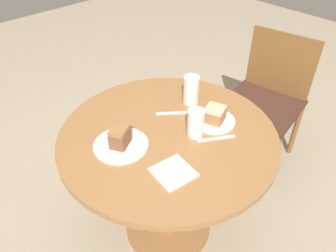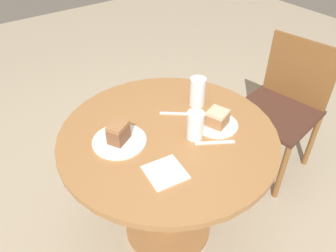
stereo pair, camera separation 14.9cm
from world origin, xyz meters
name	(u,v)px [view 1 (the left image)]	position (x,y,z in m)	size (l,w,h in m)	color
ground_plane	(168,226)	(0.00, 0.00, 0.00)	(8.00, 8.00, 0.00)	tan
table	(168,160)	(0.00, 0.00, 0.55)	(1.02, 1.02, 0.73)	#9E6B3D
chair	(266,98)	(-0.03, 0.95, 0.48)	(0.54, 0.54, 0.88)	brown
plate_near	(214,121)	(0.09, 0.22, 0.73)	(0.20, 0.20, 0.01)	white
plate_far	(121,145)	(-0.08, -0.21, 0.73)	(0.24, 0.24, 0.01)	white
cake_slice_near	(215,114)	(0.09, 0.22, 0.77)	(0.11, 0.11, 0.07)	#9E6B42
cake_slice_far	(120,136)	(-0.08, -0.21, 0.78)	(0.11, 0.12, 0.09)	brown
glass_lemonade	(196,125)	(0.10, 0.08, 0.79)	(0.08, 0.08, 0.14)	beige
glass_water	(191,91)	(-0.10, 0.26, 0.80)	(0.08, 0.08, 0.15)	silver
napkin_stack	(173,172)	(0.20, -0.16, 0.73)	(0.17, 0.17, 0.01)	silver
fork	(216,139)	(0.18, 0.13, 0.73)	(0.11, 0.16, 0.00)	silver
spoon	(172,113)	(-0.10, 0.12, 0.73)	(0.11, 0.13, 0.00)	silver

